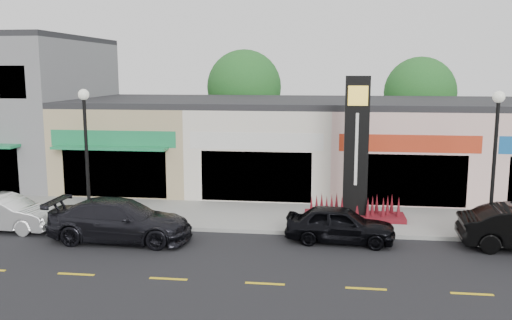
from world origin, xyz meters
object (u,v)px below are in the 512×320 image
object	(u,v)px
lamp_west_near	(86,142)
pylon_sign	(355,169)
lamp_east_near	(495,149)
car_black_sedan	(340,224)
car_dark_sedan	(120,220)
car_white_van	(5,213)

from	to	relation	value
lamp_west_near	pylon_sign	world-z (taller)	pylon_sign
lamp_west_near	lamp_east_near	world-z (taller)	same
lamp_west_near	car_black_sedan	distance (m)	10.76
lamp_west_near	car_dark_sedan	distance (m)	3.96
car_white_van	car_black_sedan	xyz separation A→B (m)	(13.35, 0.12, -0.02)
car_dark_sedan	lamp_west_near	bearing A→B (deg)	47.35
lamp_west_near	lamp_east_near	distance (m)	16.00
lamp_east_near	car_dark_sedan	xyz separation A→B (m)	(-13.87, -1.98, -2.69)
car_black_sedan	lamp_west_near	bearing A→B (deg)	88.30
lamp_east_near	pylon_sign	size ratio (longest dim) A/B	0.91
lamp_east_near	car_black_sedan	world-z (taller)	lamp_east_near
lamp_east_near	pylon_sign	world-z (taller)	pylon_sign
pylon_sign	car_white_van	distance (m)	14.41
lamp_west_near	lamp_east_near	size ratio (longest dim) A/B	1.00
lamp_west_near	car_dark_sedan	size ratio (longest dim) A/B	1.01
lamp_east_near	pylon_sign	bearing A→B (deg)	161.25
lamp_west_near	car_black_sedan	size ratio (longest dim) A/B	1.35
car_dark_sedan	car_black_sedan	world-z (taller)	car_dark_sedan
lamp_east_near	car_white_van	distance (m)	19.26
car_white_van	car_black_sedan	world-z (taller)	car_white_van
lamp_east_near	car_white_van	size ratio (longest dim) A/B	1.28
lamp_east_near	pylon_sign	xyz separation A→B (m)	(-5.00, 1.70, -1.20)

